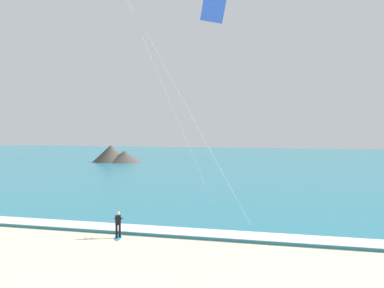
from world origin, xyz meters
The scene contains 5 objects.
sea centered at (0.00, 74.00, 0.10)m, with size 200.00×120.00×0.20m, color teal.
surf_foam centered at (0.00, 15.00, 0.22)m, with size 200.00×2.09×0.04m, color white.
surfboard centered at (-2.73, 13.04, 0.03)m, with size 0.90×1.47×0.09m.
kitesurfer centered at (-2.74, 13.06, 0.94)m, with size 0.64×0.63×1.69m.
headland_left centered at (-28.52, 68.06, 1.51)m, with size 10.36×7.57×3.49m.
Camera 1 is at (9.30, -13.01, 6.97)m, focal length 42.67 mm.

